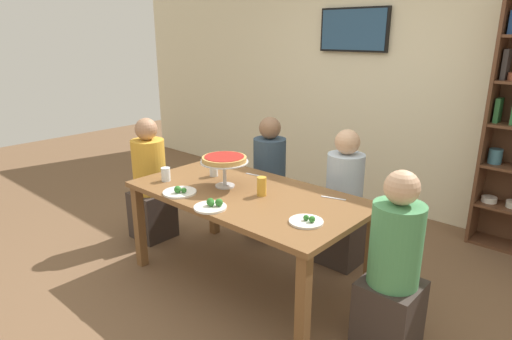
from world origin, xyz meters
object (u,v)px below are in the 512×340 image
(diner_far_left, at_px, (269,186))
(cutlery_fork_near, at_px, (208,161))
(dining_table, at_px, (247,203))
(water_glass_clear_far, at_px, (166,174))
(salad_plate_far_diner, at_px, (307,221))
(cutlery_fork_far, at_px, (255,175))
(cutlery_knife_near, at_px, (333,198))
(salad_plate_near_diner, at_px, (212,206))
(salad_plate_spare, at_px, (180,192))
(diner_far_right, at_px, (343,208))
(television, at_px, (354,30))
(diner_head_east, at_px, (392,276))
(diner_head_west, at_px, (151,188))
(beer_glass_amber_tall, at_px, (262,186))
(deep_dish_pizza_stand, at_px, (224,161))
(water_glass_clear_near, at_px, (214,169))

(diner_far_left, distance_m, cutlery_fork_near, 0.62)
(dining_table, xyz_separation_m, water_glass_clear_far, (-0.66, -0.24, 0.14))
(salad_plate_far_diner, distance_m, cutlery_fork_far, 1.00)
(cutlery_knife_near, bearing_deg, salad_plate_near_diner, 36.42)
(salad_plate_far_diner, distance_m, salad_plate_spare, 1.02)
(diner_far_right, xyz_separation_m, water_glass_clear_far, (-1.05, -0.99, 0.30))
(salad_plate_far_diner, bearing_deg, dining_table, 167.08)
(cutlery_fork_near, height_order, cutlery_knife_near, same)
(television, relative_size, water_glass_clear_far, 7.31)
(television, distance_m, diner_head_east, 2.96)
(salad_plate_far_diner, distance_m, water_glass_clear_far, 1.31)
(diner_head_west, relative_size, cutlery_fork_near, 6.39)
(diner_far_left, bearing_deg, salad_plate_near_diner, 21.31)
(beer_glass_amber_tall, bearing_deg, diner_head_east, -0.26)
(deep_dish_pizza_stand, bearing_deg, dining_table, 5.06)
(television, bearing_deg, cutlery_fork_far, -84.34)
(salad_plate_spare, bearing_deg, diner_far_right, 56.06)
(deep_dish_pizza_stand, relative_size, salad_plate_spare, 1.48)
(salad_plate_near_diner, bearing_deg, beer_glass_amber_tall, 77.23)
(salad_plate_far_diner, bearing_deg, cutlery_knife_near, 102.02)
(television, height_order, cutlery_fork_near, television)
(dining_table, relative_size, beer_glass_amber_tall, 12.73)
(diner_far_right, distance_m, salad_plate_near_diner, 1.22)
(deep_dish_pizza_stand, distance_m, water_glass_clear_near, 0.31)
(diner_head_east, height_order, deep_dish_pizza_stand, diner_head_east)
(water_glass_clear_near, distance_m, cutlery_fork_far, 0.35)
(diner_far_left, xyz_separation_m, salad_plate_near_diner, (0.44, -1.13, 0.27))
(diner_head_west, distance_m, cutlery_knife_near, 1.80)
(diner_head_east, bearing_deg, diner_far_left, -24.89)
(salad_plate_near_diner, height_order, salad_plate_spare, same)
(salad_plate_spare, bearing_deg, cutlery_fork_far, 79.30)
(cutlery_fork_near, xyz_separation_m, cutlery_fork_far, (0.60, -0.02, 0.00))
(dining_table, bearing_deg, diner_far_right, 62.80)
(dining_table, height_order, cutlery_fork_near, cutlery_fork_near)
(diner_head_west, relative_size, diner_head_east, 1.00)
(diner_far_left, relative_size, cutlery_fork_far, 6.39)
(salad_plate_spare, height_order, cutlery_knife_near, salad_plate_spare)
(diner_head_west, xyz_separation_m, salad_plate_far_diner, (1.85, -0.12, 0.26))
(salad_plate_near_diner, relative_size, beer_glass_amber_tall, 1.60)
(diner_head_east, height_order, diner_far_right, same)
(salad_plate_far_diner, relative_size, cutlery_fork_far, 1.20)
(television, xyz_separation_m, water_glass_clear_near, (-0.07, -2.01, -1.10))
(dining_table, height_order, salad_plate_spare, salad_plate_spare)
(water_glass_clear_far, bearing_deg, salad_plate_far_diner, 3.98)
(deep_dish_pizza_stand, height_order, beer_glass_amber_tall, deep_dish_pizza_stand)
(diner_far_left, height_order, salad_plate_near_diner, diner_far_left)
(television, xyz_separation_m, deep_dish_pizza_stand, (0.18, -2.13, -0.96))
(cutlery_fork_far, bearing_deg, water_glass_clear_far, 44.75)
(deep_dish_pizza_stand, xyz_separation_m, cutlery_knife_near, (0.76, 0.34, -0.20))
(diner_far_right, relative_size, salad_plate_spare, 4.64)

